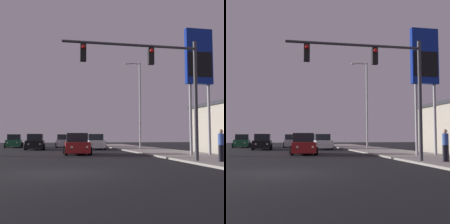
# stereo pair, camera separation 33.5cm
# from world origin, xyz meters

# --- Properties ---
(ground_plane) EXTENTS (120.00, 120.00, 0.00)m
(ground_plane) POSITION_xyz_m (0.00, 0.00, 0.00)
(ground_plane) COLOR black
(sidewalk_right) EXTENTS (5.00, 60.00, 0.12)m
(sidewalk_right) POSITION_xyz_m (9.50, 10.00, 0.06)
(sidewalk_right) COLOR #9E998E
(sidewalk_right) RESTS_ON ground
(car_black) EXTENTS (2.04, 4.33, 1.68)m
(car_black) POSITION_xyz_m (-1.71, 22.04, 0.76)
(car_black) COLOR black
(car_black) RESTS_ON ground
(car_silver) EXTENTS (2.04, 4.34, 1.68)m
(car_silver) POSITION_xyz_m (1.60, 29.17, 0.76)
(car_silver) COLOR #B7B7BC
(car_silver) RESTS_ON ground
(car_white) EXTENTS (2.04, 4.31, 1.68)m
(car_white) POSITION_xyz_m (4.79, 22.27, 0.76)
(car_white) COLOR silver
(car_white) RESTS_ON ground
(car_red) EXTENTS (2.04, 4.34, 1.68)m
(car_red) POSITION_xyz_m (1.90, 12.43, 0.76)
(car_red) COLOR maroon
(car_red) RESTS_ON ground
(car_green) EXTENTS (2.04, 4.34, 1.68)m
(car_green) POSITION_xyz_m (-4.64, 29.19, 0.76)
(car_green) COLOR #195933
(car_green) RESTS_ON ground
(car_blue) EXTENTS (2.04, 4.34, 1.68)m
(car_blue) POSITION_xyz_m (4.58, 29.07, 0.76)
(car_blue) COLOR navy
(car_blue) RESTS_ON ground
(traffic_light_mast) EXTENTS (7.33, 0.36, 6.50)m
(traffic_light_mast) POSITION_xyz_m (5.42, 3.14, 4.73)
(traffic_light_mast) COLOR #38383D
(traffic_light_mast) RESTS_ON sidewalk_right
(street_lamp) EXTENTS (1.74, 0.24, 9.00)m
(street_lamp) POSITION_xyz_m (8.79, 18.44, 5.12)
(street_lamp) COLOR #99999E
(street_lamp) RESTS_ON sidewalk_right
(gas_station_sign) EXTENTS (2.00, 0.42, 9.00)m
(gas_station_sign) POSITION_xyz_m (10.16, 7.85, 6.62)
(gas_station_sign) COLOR #99999E
(gas_station_sign) RESTS_ON sidewalk_right
(pedestrian_on_sidewalk) EXTENTS (0.34, 0.32, 1.67)m
(pedestrian_on_sidewalk) POSITION_xyz_m (8.48, 2.35, 1.03)
(pedestrian_on_sidewalk) COLOR #23232D
(pedestrian_on_sidewalk) RESTS_ON sidewalk_right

